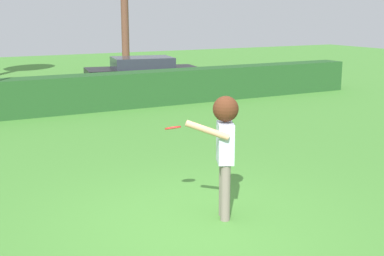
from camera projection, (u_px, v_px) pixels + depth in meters
ground_plane at (196, 222)px, 7.63m from camera, size 60.00×60.00×0.00m
person at (225, 140)px, 7.54m from camera, size 0.83×0.52×1.80m
frisbee at (173, 128)px, 7.76m from camera, size 0.24×0.24×0.09m
hedge_row at (44, 96)px, 15.40m from camera, size 22.14×0.90×1.08m
parked_car_black at (142, 72)px, 20.08m from camera, size 4.44×2.43×1.25m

